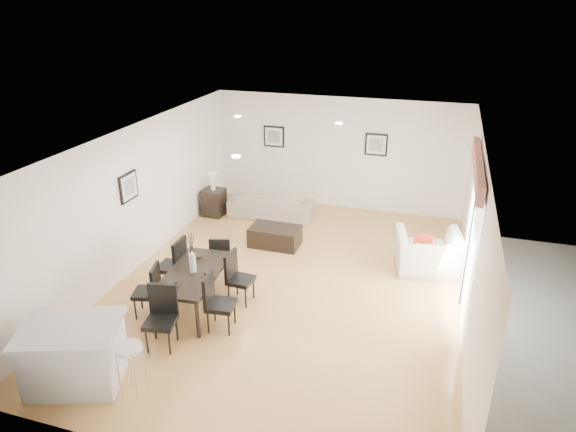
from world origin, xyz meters
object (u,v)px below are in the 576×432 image
(dining_table, at_px, (194,275))
(kitchen_island, at_px, (74,354))
(dining_chair_wfar, at_px, (175,262))
(sofa, at_px, (271,205))
(dining_chair_efar, at_px, (236,274))
(dining_chair_head, at_px, (162,313))
(dining_chair_foot, at_px, (221,255))
(dining_chair_enear, at_px, (215,299))
(armchair, at_px, (428,253))
(dining_chair_wnear, at_px, (150,288))
(coffee_table, at_px, (275,236))
(side_table, at_px, (214,202))
(bar_stool, at_px, (129,354))

(dining_table, distance_m, kitchen_island, 2.22)
(dining_table, distance_m, dining_chair_wfar, 0.71)
(sofa, distance_m, dining_table, 4.06)
(sofa, distance_m, dining_chair_efar, 3.69)
(dining_chair_head, bearing_deg, dining_chair_foot, 78.48)
(dining_chair_wfar, bearing_deg, kitchen_island, -3.81)
(dining_table, xyz_separation_m, dining_chair_enear, (0.58, -0.42, -0.09))
(dining_chair_enear, height_order, dining_chair_head, dining_chair_head)
(dining_table, bearing_deg, armchair, 29.32)
(dining_chair_enear, bearing_deg, dining_chair_wnear, 81.74)
(dining_chair_enear, height_order, dining_chair_efar, dining_chair_enear)
(dining_chair_foot, xyz_separation_m, coffee_table, (0.51, 1.58, -0.27))
(sofa, height_order, armchair, armchair)
(coffee_table, bearing_deg, dining_chair_wnear, -109.65)
(dining_chair_efar, xyz_separation_m, dining_chair_foot, (-0.56, 0.61, -0.03))
(dining_table, height_order, dining_chair_wnear, dining_chair_wnear)
(side_table, bearing_deg, coffee_table, -30.42)
(dining_chair_efar, bearing_deg, dining_chair_wfar, 94.15)
(side_table, bearing_deg, dining_chair_enear, -64.81)
(dining_chair_enear, xyz_separation_m, bar_stool, (-0.42, -1.68, 0.13))
(dining_chair_foot, bearing_deg, kitchen_island, 60.96)
(dining_table, height_order, dining_chair_efar, dining_chair_efar)
(sofa, height_order, dining_chair_efar, dining_chair_efar)
(bar_stool, bearing_deg, dining_table, 94.29)
(dining_chair_foot, height_order, side_table, dining_chair_foot)
(dining_chair_foot, distance_m, coffee_table, 1.68)
(coffee_table, height_order, bar_stool, bar_stool)
(sofa, height_order, coffee_table, sofa)
(dining_chair_wnear, height_order, kitchen_island, dining_chair_wnear)
(sofa, bearing_deg, side_table, 10.71)
(dining_chair_wfar, distance_m, bar_stool, 2.62)
(dining_chair_enear, xyz_separation_m, coffee_table, (-0.05, 3.03, -0.32))
(sofa, xyz_separation_m, bar_stool, (0.20, -6.15, 0.37))
(coffee_table, distance_m, kitchen_island, 4.87)
(side_table, relative_size, kitchen_island, 0.42)
(armchair, height_order, dining_chair_efar, dining_chair_efar)
(dining_chair_efar, bearing_deg, armchair, -52.63)
(armchair, height_order, coffee_table, armchair)
(armchair, xyz_separation_m, dining_chair_foot, (-3.60, -1.40, 0.09))
(armchair, xyz_separation_m, kitchen_island, (-4.34, -4.53, 0.06))
(side_table, distance_m, bar_stool, 6.03)
(dining_table, height_order, kitchen_island, kitchen_island)
(dining_chair_wfar, xyz_separation_m, bar_stool, (0.73, -2.51, 0.10))
(bar_stool, bearing_deg, dining_chair_efar, 80.48)
(side_table, bearing_deg, dining_chair_head, -74.01)
(dining_chair_efar, height_order, coffee_table, dining_chair_efar)
(bar_stool, bearing_deg, armchair, 52.55)
(sofa, distance_m, armchair, 4.01)
(dining_table, distance_m, bar_stool, 2.10)
(sofa, height_order, dining_chair_enear, dining_chair_enear)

